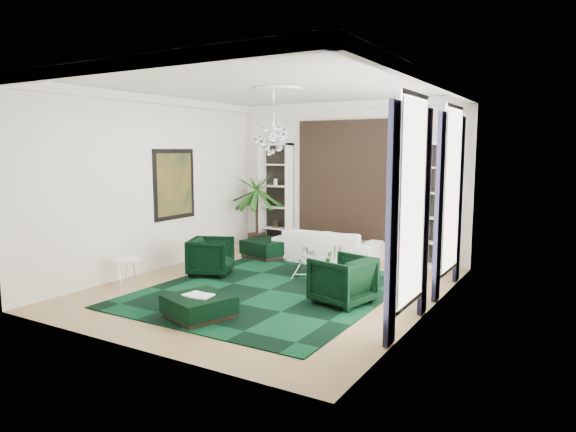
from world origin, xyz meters
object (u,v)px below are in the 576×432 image
Objects in this scene: side_table at (127,272)px; palm at (257,201)px; ottoman_side at (267,249)px; coffee_table at (321,269)px; sofa at (326,245)px; armchair_right at (343,280)px; ottoman_front at (199,307)px; armchair_left at (211,256)px.

side_table is 0.20× the size of palm.
coffee_table is at bearing -28.51° from ottoman_side.
side_table is (-2.36, -4.04, -0.12)m from sofa.
palm is at bearing 137.26° from ottoman_side.
ottoman_side is (-3.18, 2.54, -0.20)m from armchair_right.
armchair_right is 0.82× the size of coffee_table.
coffee_table reaches higher than ottoman_front.
coffee_table is 1.24× the size of ottoman_front.
sofa is 1.78m from coffee_table.
sofa is 2.36m from palm.
sofa is 2.23× the size of coffee_table.
sofa reaches higher than ottoman_front.
palm reaches higher than armchair_right.
coffee_table is at bearing 81.16° from ottoman_front.
ottoman_side is at bearing 109.48° from ottoman_front.
armchair_left is at bearing -75.60° from palm.
armchair_left is 1.73m from side_table.
armchair_left is at bearing -84.48° from armchair_right.
palm is (-2.85, 1.85, 1.10)m from coffee_table.
side_table reaches higher than coffee_table.
ottoman_front is 1.75× the size of side_table.
sofa reaches higher than coffee_table.
side_table reaches higher than ottoman_side.
armchair_left is 0.34× the size of palm.
sofa is 4.89m from ottoman_front.
coffee_table is 0.43× the size of palm.
armchair_right reaches higher than coffee_table.
side_table is at bearing -92.65° from palm.
armchair_left is 0.78× the size of coffee_table.
sofa is 2.57× the size of ottoman_side.
armchair_right reaches higher than side_table.
side_table is at bearing 123.91° from armchair_left.
ottoman_side is 0.38× the size of palm.
palm is at bearing 146.98° from coffee_table.
sofa is 2.95m from armchair_left.
side_table is at bearing -141.58° from coffee_table.
ottoman_side is (-2.05, 1.11, 0.02)m from coffee_table.
armchair_left is at bearing 125.17° from ottoman_front.
ottoman_front is (-1.63, -1.83, -0.24)m from armchair_right.
armchair_right is at bearing 118.27° from sofa.
armchair_left is 3.29m from armchair_right.
coffee_table is at bearing -89.92° from armchair_left.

